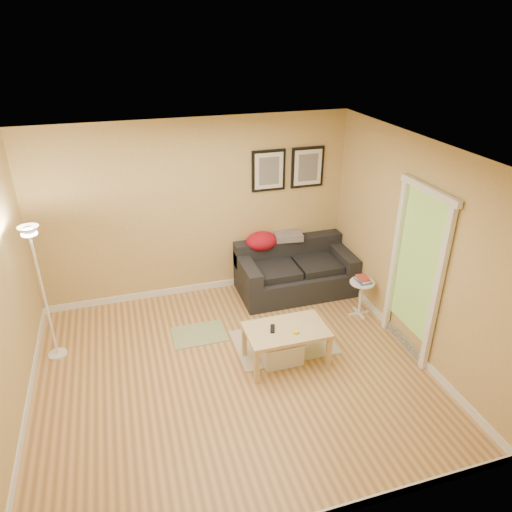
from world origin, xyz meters
name	(u,v)px	position (x,y,z in m)	size (l,w,h in m)	color
floor	(232,372)	(0.00, 0.00, 0.00)	(4.50, 4.50, 0.00)	tan
ceiling	(226,155)	(0.00, 0.00, 2.60)	(4.50, 4.50, 0.00)	white
wall_back	(196,211)	(0.00, 2.00, 1.30)	(4.50, 4.50, 0.00)	tan
wall_front	(300,410)	(0.00, -2.00, 1.30)	(4.50, 4.50, 0.00)	tan
wall_right	(414,249)	(2.25, 0.00, 1.30)	(4.00, 4.00, 0.00)	tan
baseboard_back	(200,287)	(0.00, 1.99, 0.05)	(4.50, 0.02, 0.10)	white
baseboard_left	(27,410)	(-2.24, 0.00, 0.05)	(0.02, 4.00, 0.10)	white
baseboard_right	(399,336)	(2.24, 0.00, 0.05)	(0.02, 4.00, 0.10)	white
sofa	(296,269)	(1.38, 1.53, 0.38)	(1.70, 0.90, 0.75)	black
red_throw	(262,241)	(0.94, 1.83, 0.77)	(0.48, 0.36, 0.28)	#B6102C
plaid_throw	(288,236)	(1.37, 1.85, 0.78)	(0.42, 0.26, 0.10)	tan
framed_print_left	(269,171)	(1.08, 1.98, 1.80)	(0.50, 0.04, 0.60)	black
framed_print_right	(307,167)	(1.68, 1.98, 1.80)	(0.50, 0.04, 0.60)	black
area_rug	(283,342)	(0.77, 0.36, 0.01)	(1.25, 0.85, 0.01)	beige
green_runner	(199,334)	(-0.24, 0.85, 0.01)	(0.70, 0.50, 0.01)	#668C4C
coffee_table	(286,345)	(0.67, 0.01, 0.24)	(0.96, 0.59, 0.48)	#CFB47E
remote_control	(273,329)	(0.51, 0.04, 0.49)	(0.05, 0.16, 0.02)	black
tape_roll	(296,332)	(0.74, -0.11, 0.50)	(0.07, 0.07, 0.03)	yellow
storage_bin	(281,350)	(0.62, 0.04, 0.15)	(0.49, 0.36, 0.30)	white
side_table	(360,298)	(2.02, 0.68, 0.26)	(0.34, 0.34, 0.52)	white
book_stack	(363,279)	(2.04, 0.69, 0.55)	(0.16, 0.22, 0.07)	#324A96
floor_lamp	(45,298)	(-2.00, 0.94, 0.82)	(0.23, 0.23, 1.74)	white
doorway	(414,276)	(2.20, -0.15, 1.02)	(0.12, 1.01, 2.13)	white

